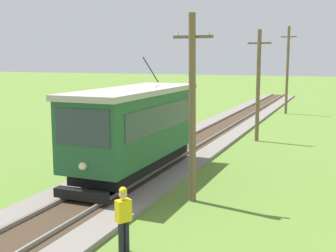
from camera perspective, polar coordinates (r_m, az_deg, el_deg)
name	(u,v)px	position (r m, az deg, el deg)	size (l,w,h in m)	color
red_tram	(136,127)	(18.20, -4.30, -0.13)	(2.60, 8.54, 4.79)	#235633
utility_pole_near_tram	(192,108)	(14.90, 3.23, 2.44)	(1.40, 0.48, 6.55)	brown
utility_pole_mid	(258,85)	(26.81, 11.80, 5.36)	(1.40, 0.31, 6.75)	brown
utility_pole_far	(287,69)	(41.01, 15.47, 7.20)	(1.40, 0.36, 7.91)	brown
track_worker	(123,217)	(11.51, -5.89, -11.81)	(0.41, 0.45, 1.78)	black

